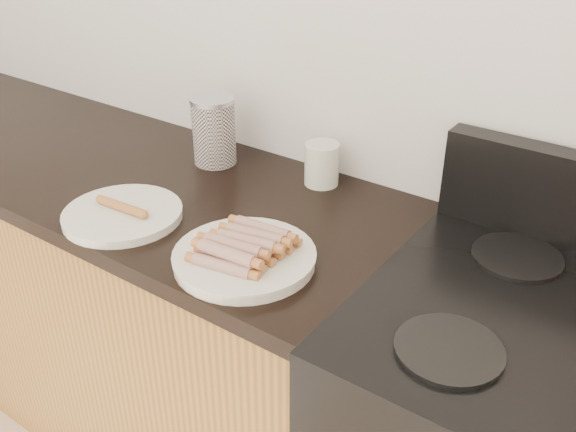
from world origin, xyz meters
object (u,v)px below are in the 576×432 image
Objects in this scene: main_plate at (245,259)px; side_plate at (123,214)px; mug at (322,164)px; canister at (214,131)px.

side_plate is (-0.34, -0.02, 0.00)m from main_plate.
mug reaches higher than side_plate.
canister reaches higher than main_plate.
mug is at bearing 10.55° from canister.
mug is at bearing 56.55° from side_plate.
main_plate is at bearing -42.19° from canister.
canister reaches higher than mug.
canister is at bearing 137.81° from main_plate.
side_plate is at bearing -85.04° from canister.
side_plate is at bearing -177.11° from main_plate.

